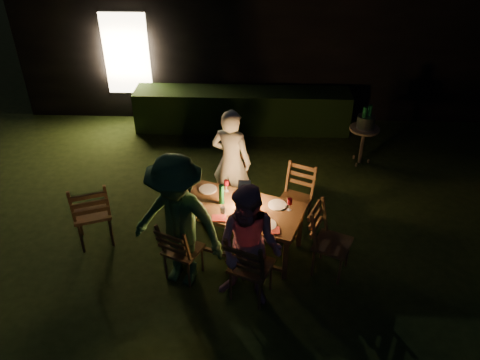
{
  "coord_description": "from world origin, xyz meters",
  "views": [
    {
      "loc": [
        -0.2,
        -4.77,
        4.3
      ],
      "look_at": [
        -0.41,
        0.37,
        0.94
      ],
      "focal_mm": 35.0,
      "sensor_mm": 36.0,
      "label": 1
    }
  ],
  "objects_px": {
    "side_table": "(364,132)",
    "bottle_bucket_a": "(364,120)",
    "person_opp_right": "(250,248)",
    "bottle_bucket_b": "(369,118)",
    "chair_spare": "(94,223)",
    "lantern": "(244,196)",
    "chair_near_right": "(250,277)",
    "bottle_table": "(221,194)",
    "chair_end": "(330,253)",
    "chair_far_right": "(295,208)",
    "person_house_side": "(231,162)",
    "dining_table": "(239,211)",
    "chair_far_left": "(230,194)",
    "ice_bucket": "(366,122)",
    "person_opp_left": "(178,223)",
    "chair_near_left": "(183,259)"
  },
  "relations": [
    {
      "from": "dining_table",
      "to": "chair_end",
      "type": "xyz_separation_m",
      "value": [
        1.16,
        -0.41,
        -0.31
      ]
    },
    {
      "from": "chair_far_right",
      "to": "chair_spare",
      "type": "xyz_separation_m",
      "value": [
        -2.76,
        -0.5,
        0.04
      ]
    },
    {
      "from": "person_opp_left",
      "to": "chair_far_left",
      "type": "bearing_deg",
      "value": 89.98
    },
    {
      "from": "chair_near_left",
      "to": "side_table",
      "type": "distance_m",
      "value": 4.02
    },
    {
      "from": "lantern",
      "to": "dining_table",
      "type": "bearing_deg",
      "value": -154.33
    },
    {
      "from": "side_table",
      "to": "bottle_bucket_a",
      "type": "height_order",
      "value": "bottle_bucket_a"
    },
    {
      "from": "chair_near_right",
      "to": "ice_bucket",
      "type": "bearing_deg",
      "value": 82.57
    },
    {
      "from": "chair_end",
      "to": "chair_far_right",
      "type": "bearing_deg",
      "value": -133.65
    },
    {
      "from": "person_opp_right",
      "to": "ice_bucket",
      "type": "xyz_separation_m",
      "value": [
        1.9,
        3.28,
        0.0
      ]
    },
    {
      "from": "person_opp_right",
      "to": "bottle_bucket_b",
      "type": "xyz_separation_m",
      "value": [
        1.95,
        3.32,
        0.05
      ]
    },
    {
      "from": "chair_spare",
      "to": "bottle_table",
      "type": "bearing_deg",
      "value": -19.83
    },
    {
      "from": "person_opp_right",
      "to": "bottle_bucket_b",
      "type": "distance_m",
      "value": 3.85
    },
    {
      "from": "dining_table",
      "to": "person_opp_left",
      "type": "distance_m",
      "value": 0.98
    },
    {
      "from": "bottle_bucket_b",
      "to": "chair_end",
      "type": "bearing_deg",
      "value": -108.53
    },
    {
      "from": "lantern",
      "to": "side_table",
      "type": "xyz_separation_m",
      "value": [
        1.99,
        2.32,
        -0.23
      ]
    },
    {
      "from": "chair_near_left",
      "to": "chair_spare",
      "type": "xyz_separation_m",
      "value": [
        -1.3,
        0.62,
        0.04
      ]
    },
    {
      "from": "side_table",
      "to": "bottle_bucket_a",
      "type": "xyz_separation_m",
      "value": [
        -0.05,
        -0.04,
        0.24
      ]
    },
    {
      "from": "ice_bucket",
      "to": "person_opp_right",
      "type": "bearing_deg",
      "value": -120.05
    },
    {
      "from": "chair_spare",
      "to": "side_table",
      "type": "relative_size",
      "value": 1.57
    },
    {
      "from": "person_opp_left",
      "to": "dining_table",
      "type": "bearing_deg",
      "value": 61.24
    },
    {
      "from": "chair_spare",
      "to": "lantern",
      "type": "xyz_separation_m",
      "value": [
        2.05,
        -0.01,
        0.51
      ]
    },
    {
      "from": "chair_far_right",
      "to": "ice_bucket",
      "type": "distance_m",
      "value": 2.27
    },
    {
      "from": "chair_near_right",
      "to": "bottle_table",
      "type": "xyz_separation_m",
      "value": [
        -0.4,
        0.96,
        0.51
      ]
    },
    {
      "from": "dining_table",
      "to": "chair_far_left",
      "type": "bearing_deg",
      "value": 120.29
    },
    {
      "from": "chair_far_right",
      "to": "bottle_table",
      "type": "xyz_separation_m",
      "value": [
        -1.01,
        -0.46,
        0.53
      ]
    },
    {
      "from": "chair_end",
      "to": "bottle_bucket_a",
      "type": "xyz_separation_m",
      "value": [
        0.84,
        2.72,
        0.55
      ]
    },
    {
      "from": "chair_spare",
      "to": "bottle_bucket_b",
      "type": "xyz_separation_m",
      "value": [
        4.08,
        2.35,
        0.52
      ]
    },
    {
      "from": "person_house_side",
      "to": "chair_end",
      "type": "bearing_deg",
      "value": 154.02
    },
    {
      "from": "bottle_table",
      "to": "bottle_bucket_b",
      "type": "distance_m",
      "value": 3.29
    },
    {
      "from": "person_opp_left",
      "to": "bottle_bucket_a",
      "type": "bearing_deg",
      "value": 66.81
    },
    {
      "from": "bottle_table",
      "to": "chair_far_right",
      "type": "bearing_deg",
      "value": 24.5
    },
    {
      "from": "chair_near_right",
      "to": "person_house_side",
      "type": "distance_m",
      "value": 1.9
    },
    {
      "from": "chair_far_left",
      "to": "bottle_bucket_a",
      "type": "bearing_deg",
      "value": -125.13
    },
    {
      "from": "chair_near_left",
      "to": "bottle_bucket_b",
      "type": "distance_m",
      "value": 4.11
    },
    {
      "from": "chair_far_left",
      "to": "dining_table",
      "type": "bearing_deg",
      "value": 122.24
    },
    {
      "from": "person_opp_left",
      "to": "bottle_table",
      "type": "xyz_separation_m",
      "value": [
        0.46,
        0.71,
        -0.07
      ]
    },
    {
      "from": "dining_table",
      "to": "person_house_side",
      "type": "distance_m",
      "value": 0.96
    },
    {
      "from": "person_house_side",
      "to": "side_table",
      "type": "height_order",
      "value": "person_house_side"
    },
    {
      "from": "chair_far_left",
      "to": "chair_spare",
      "type": "xyz_separation_m",
      "value": [
        -1.81,
        -0.83,
        0.05
      ]
    },
    {
      "from": "person_opp_right",
      "to": "chair_far_left",
      "type": "bearing_deg",
      "value": 119.51
    },
    {
      "from": "dining_table",
      "to": "bottle_bucket_b",
      "type": "xyz_separation_m",
      "value": [
        2.1,
        2.39,
        0.23
      ]
    },
    {
      "from": "chair_spare",
      "to": "person_opp_right",
      "type": "height_order",
      "value": "person_opp_right"
    },
    {
      "from": "chair_near_right",
      "to": "bottle_table",
      "type": "distance_m",
      "value": 1.16
    },
    {
      "from": "dining_table",
      "to": "person_opp_left",
      "type": "height_order",
      "value": "person_opp_left"
    },
    {
      "from": "person_opp_right",
      "to": "bottle_bucket_a",
      "type": "distance_m",
      "value": 3.73
    },
    {
      "from": "dining_table",
      "to": "chair_spare",
      "type": "distance_m",
      "value": 2.0
    },
    {
      "from": "dining_table",
      "to": "bottle_table",
      "type": "distance_m",
      "value": 0.32
    },
    {
      "from": "chair_far_left",
      "to": "chair_far_right",
      "type": "height_order",
      "value": "chair_far_right"
    },
    {
      "from": "dining_table",
      "to": "chair_far_left",
      "type": "distance_m",
      "value": 0.95
    },
    {
      "from": "lantern",
      "to": "side_table",
      "type": "height_order",
      "value": "lantern"
    }
  ]
}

